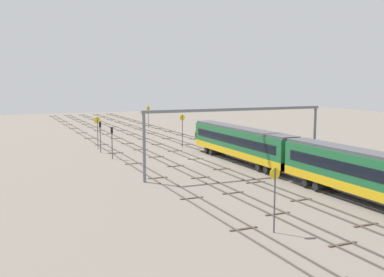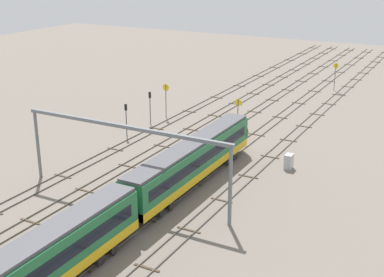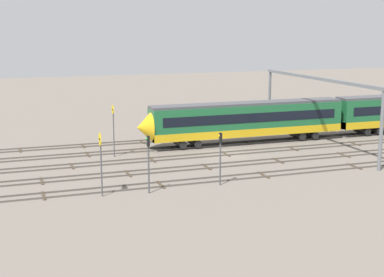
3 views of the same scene
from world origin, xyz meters
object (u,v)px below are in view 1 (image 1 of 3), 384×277
Objects in this scene: speed_sign_distant_end at (275,191)px; signal_light_trackside_approach at (100,133)px; overhead_gantry at (237,122)px; speed_sign_far_trackside at (148,114)px; signal_light_trackside_departure at (112,138)px; relay_cabinet at (254,144)px; speed_sign_near_foreground at (98,128)px; speed_sign_mid_trackside at (182,126)px.

signal_light_trackside_approach is (43.50, 3.74, -0.01)m from speed_sign_distant_end.
overhead_gantry reaches higher than speed_sign_far_trackside.
speed_sign_distant_end reaches higher than signal_light_trackside_departure.
speed_sign_distant_end is 41.72m from relay_cabinet.
signal_light_trackside_departure is (-10.48, 0.10, -0.53)m from speed_sign_near_foreground.
overhead_gantry reaches higher than speed_sign_distant_end.
signal_light_trackside_approach is at bearing 27.04° from overhead_gantry.
overhead_gantry is at bearing -145.20° from signal_light_trackside_departure.
signal_light_trackside_approach is 2.74× the size of relay_cabinet.
speed_sign_far_trackside is at bearing -7.27° from overhead_gantry.
speed_sign_mid_trackside reaches higher than relay_cabinet.
signal_light_trackside_departure is 2.61× the size of relay_cabinet.
signal_light_trackside_approach is at bearing 73.49° from relay_cabinet.
overhead_gantry is 4.31× the size of speed_sign_mid_trackside.
speed_sign_far_trackside reaches higher than signal_light_trackside_departure.
signal_light_trackside_departure is at bearing 88.68° from relay_cabinet.
speed_sign_near_foreground reaches higher than signal_light_trackside_approach.
overhead_gantry is 29.49m from speed_sign_near_foreground.
signal_light_trackside_departure reaches higher than relay_cabinet.
speed_sign_mid_trackside is 34.12m from speed_sign_far_trackside.
speed_sign_distant_end is at bearing 166.54° from speed_sign_mid_trackside.
signal_light_trackside_departure is (-6.70, 13.88, -0.60)m from speed_sign_mid_trackside.
speed_sign_near_foreground is 14.28m from speed_sign_mid_trackside.
speed_sign_near_foreground is 2.97× the size of relay_cabinet.
speed_sign_distant_end is at bearing -174.68° from signal_light_trackside_departure.
speed_sign_far_trackside is at bearing -29.39° from signal_light_trackside_approach.
speed_sign_distant_end reaches higher than signal_light_trackside_approach.
speed_sign_far_trackside reaches higher than relay_cabinet.
signal_light_trackside_departure is at bearing -177.38° from signal_light_trackside_approach.
signal_light_trackside_approach is 6.58m from signal_light_trackside_departure.
relay_cabinet is at bearing -173.13° from speed_sign_far_trackside.
signal_light_trackside_approach is 1.05× the size of signal_light_trackside_departure.
overhead_gantry reaches higher than relay_cabinet.
speed_sign_near_foreground is at bearing -0.57° from signal_light_trackside_departure.
speed_sign_mid_trackside is at bearing -89.49° from signal_light_trackside_approach.
overhead_gantry is 5.14× the size of signal_light_trackside_departure.
speed_sign_mid_trackside is 12.54m from relay_cabinet.
speed_sign_near_foreground is 26.21m from relay_cabinet.
speed_sign_near_foreground is at bearing 22.87° from overhead_gantry.
speed_sign_far_trackside is 2.88× the size of relay_cabinet.
speed_sign_far_trackside reaches higher than speed_sign_distant_end.
speed_sign_near_foreground is 1.03× the size of speed_sign_far_trackside.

